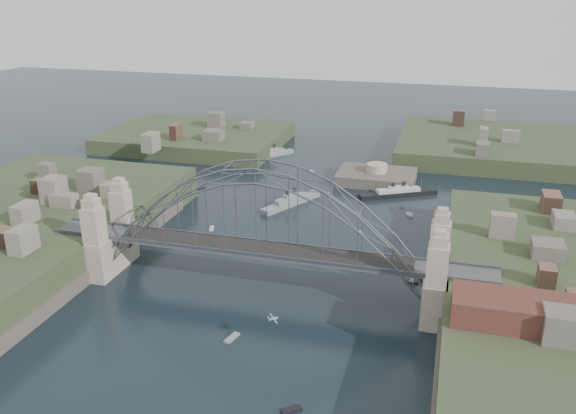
# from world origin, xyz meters

# --- Properties ---
(ground) EXTENTS (500.00, 500.00, 0.00)m
(ground) POSITION_xyz_m (0.00, 0.00, 0.00)
(ground) COLOR black
(ground) RESTS_ON ground
(bridge) EXTENTS (84.00, 13.80, 24.60)m
(bridge) POSITION_xyz_m (0.00, 0.00, 12.32)
(bridge) COLOR #4A4A4D
(bridge) RESTS_ON ground
(shore_west) EXTENTS (50.50, 90.00, 12.00)m
(shore_west) POSITION_xyz_m (-57.32, 0.00, 1.97)
(shore_west) COLOR #354025
(shore_west) RESTS_ON ground
(headland_nw) EXTENTS (60.00, 45.00, 9.00)m
(headland_nw) POSITION_xyz_m (-55.00, 95.00, 0.50)
(headland_nw) COLOR #354025
(headland_nw) RESTS_ON ground
(headland_ne) EXTENTS (70.00, 55.00, 9.50)m
(headland_ne) POSITION_xyz_m (50.00, 110.00, 0.75)
(headland_ne) COLOR #354025
(headland_ne) RESTS_ON ground
(fort_island) EXTENTS (22.00, 16.00, 9.40)m
(fort_island) POSITION_xyz_m (12.00, 70.00, -0.34)
(fort_island) COLOR #4E463D
(fort_island) RESTS_ON ground
(wharf_shed) EXTENTS (20.00, 8.00, 4.00)m
(wharf_shed) POSITION_xyz_m (44.00, -14.00, 10.00)
(wharf_shed) COLOR #592D26
(wharf_shed) RESTS_ON shore_east
(naval_cruiser_near) EXTENTS (11.60, 19.00, 6.01)m
(naval_cruiser_near) POSITION_xyz_m (-6.67, 45.00, 0.93)
(naval_cruiser_near) COLOR gray
(naval_cruiser_near) RESTS_ON ground
(naval_cruiser_far) EXTENTS (11.95, 14.22, 5.53)m
(naval_cruiser_far) POSITION_xyz_m (-24.80, 87.36, 0.86)
(naval_cruiser_far) COLOR gray
(naval_cruiser_far) RESTS_ON ground
(ocean_liner) EXTENTS (20.55, 13.38, 5.38)m
(ocean_liner) POSITION_xyz_m (19.31, 59.36, 0.83)
(ocean_liner) COLOR black
(ocean_liner) RESTS_ON ground
(aeroplane) EXTENTS (1.99, 2.58, 0.44)m
(aeroplane) POSITION_xyz_m (7.75, -18.90, 5.90)
(aeroplane) COLOR #9CA0A4
(small_boat_a) EXTENTS (1.64, 2.86, 0.45)m
(small_boat_a) POSITION_xyz_m (-20.38, 24.50, 0.15)
(small_boat_a) COLOR #B8B8B3
(small_boat_a) RESTS_ON ground
(small_boat_b) EXTENTS (1.37, 1.74, 0.45)m
(small_boat_b) POSITION_xyz_m (13.71, 31.33, 0.15)
(small_boat_b) COLOR #B8B8B3
(small_boat_b) RESTS_ON ground
(small_boat_c) EXTENTS (1.84, 3.42, 0.45)m
(small_boat_c) POSITION_xyz_m (0.35, -17.40, 0.15)
(small_boat_c) COLOR #B8B8B3
(small_boat_c) RESTS_ON ground
(small_boat_d) EXTENTS (2.08, 2.56, 1.43)m
(small_boat_d) POSITION_xyz_m (23.57, 45.66, 0.28)
(small_boat_d) COLOR #B8B8B3
(small_boat_d) RESTS_ON ground
(small_boat_e) EXTENTS (2.76, 3.76, 0.45)m
(small_boat_e) POSITION_xyz_m (-34.33, 49.93, 0.15)
(small_boat_e) COLOR #B8B8B3
(small_boat_e) RESTS_ON ground
(small_boat_f) EXTENTS (0.56, 1.55, 0.45)m
(small_boat_f) POSITION_xyz_m (0.98, 55.75, 0.15)
(small_boat_f) COLOR #B8B8B3
(small_boat_f) RESTS_ON ground
(small_boat_g) EXTENTS (2.84, 2.49, 0.45)m
(small_boat_g) POSITION_xyz_m (14.34, -31.65, 0.15)
(small_boat_g) COLOR #B8B8B3
(small_boat_g) RESTS_ON ground
(small_boat_h) EXTENTS (1.68, 1.73, 0.45)m
(small_boat_h) POSITION_xyz_m (-8.18, 74.50, 0.15)
(small_boat_h) COLOR #B8B8B3
(small_boat_h) RESTS_ON ground
(small_boat_i) EXTENTS (2.51, 1.04, 2.38)m
(small_boat_i) POSITION_xyz_m (27.07, 10.01, 0.85)
(small_boat_i) COLOR #B8B8B3
(small_boat_i) RESTS_ON ground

